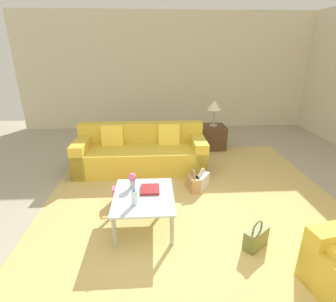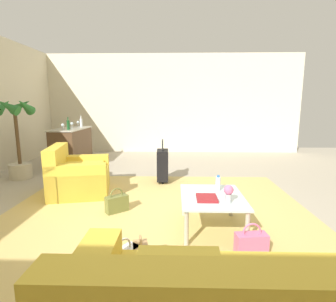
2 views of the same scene
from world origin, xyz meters
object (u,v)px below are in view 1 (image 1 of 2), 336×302
(handbag_tan, at_px, (193,183))
(handbag_white, at_px, (202,181))
(flower_vase, at_px, (132,179))
(handbag_pink, at_px, (124,194))
(couch, at_px, (141,153))
(table_lamp, at_px, (214,106))
(coffee_table, at_px, (144,199))
(water_bottle, at_px, (134,197))
(handbag_olive, at_px, (256,238))
(side_table, at_px, (212,137))
(coffee_table_book, at_px, (150,189))

(handbag_tan, bearing_deg, handbag_white, 109.01)
(flower_vase, bearing_deg, handbag_pink, -153.63)
(couch, relative_size, table_lamp, 4.08)
(couch, distance_m, coffee_table, 1.80)
(table_lamp, bearing_deg, water_bottle, -28.07)
(handbag_tan, relative_size, handbag_white, 1.00)
(handbag_pink, xyz_separation_m, handbag_olive, (1.07, 1.62, 0.00))
(handbag_white, bearing_deg, coffee_table, -45.04)
(water_bottle, xyz_separation_m, handbag_tan, (-1.06, 0.87, -0.40))
(water_bottle, height_order, flower_vase, flower_vase)
(side_table, distance_m, table_lamp, 0.72)
(couch, bearing_deg, coffee_table, 3.20)
(handbag_olive, bearing_deg, handbag_white, -165.27)
(couch, distance_m, side_table, 1.89)
(handbag_tan, relative_size, handbag_olive, 1.00)
(handbag_olive, bearing_deg, flower_vase, -116.55)
(coffee_table, xyz_separation_m, handbag_pink, (-0.57, -0.33, -0.25))
(flower_vase, relative_size, side_table, 0.37)
(coffee_table_book, height_order, side_table, side_table)
(coffee_table, relative_size, handbag_olive, 2.55)
(coffee_table_book, distance_m, handbag_pink, 0.69)
(water_bottle, bearing_deg, handbag_white, 137.64)
(flower_vase, bearing_deg, coffee_table, 34.29)
(water_bottle, bearing_deg, handbag_tan, 140.88)
(flower_vase, relative_size, handbag_tan, 0.57)
(side_table, height_order, handbag_white, side_table)
(handbag_white, bearing_deg, side_table, 162.83)
(coffee_table_book, height_order, table_lamp, table_lamp)
(coffee_table, bearing_deg, coffee_table_book, 146.31)
(flower_vase, xyz_separation_m, side_table, (-2.58, 1.65, -0.30))
(water_bottle, relative_size, handbag_tan, 0.57)
(coffee_table, height_order, handbag_pink, coffee_table)
(handbag_pink, bearing_deg, handbag_olive, 56.39)
(water_bottle, relative_size, handbag_olive, 0.57)
(coffee_table, bearing_deg, table_lamp, 151.82)
(water_bottle, xyz_separation_m, flower_vase, (-0.42, -0.05, 0.03))
(coffee_table, bearing_deg, handbag_tan, 138.46)
(water_bottle, relative_size, table_lamp, 0.35)
(couch, height_order, coffee_table_book, couch)
(coffee_table, xyz_separation_m, side_table, (-2.80, 1.50, -0.12))
(coffee_table_book, bearing_deg, handbag_olive, 63.40)
(coffee_table_book, distance_m, table_lamp, 3.08)
(handbag_pink, bearing_deg, water_bottle, 16.25)
(water_bottle, distance_m, handbag_white, 1.56)
(side_table, bearing_deg, couch, -57.77)
(couch, distance_m, handbag_white, 1.35)
(coffee_table, relative_size, side_table, 1.66)
(coffee_table_book, relative_size, handbag_pink, 0.74)
(couch, distance_m, water_bottle, 2.00)
(coffee_table_book, bearing_deg, couch, -173.34)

